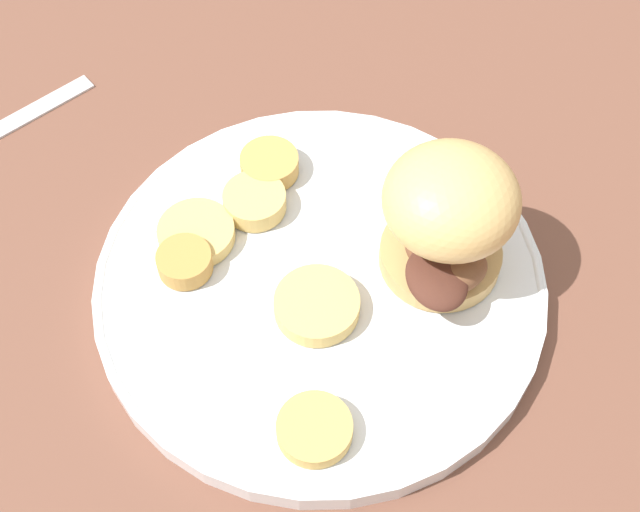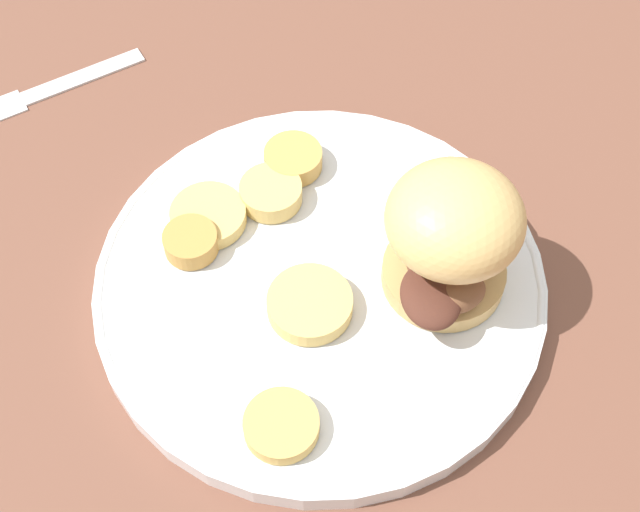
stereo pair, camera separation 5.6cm
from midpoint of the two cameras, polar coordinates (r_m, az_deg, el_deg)
The scene contains 10 objects.
ground_plane at distance 0.60m, azimuth 2.68°, elevation -2.52°, with size 4.00×4.00×0.00m, color brown.
dinner_plate at distance 0.59m, azimuth 2.72°, elevation -1.99°, with size 0.30×0.30×0.02m.
sandwich at distance 0.55m, azimuth 11.33°, elevation 1.06°, with size 0.08×0.11×0.10m.
potato_round_0 at distance 0.53m, azimuth 0.59°, elevation -11.05°, with size 0.05×0.05×0.01m, color tan.
potato_round_1 at distance 0.63m, azimuth 0.82°, elevation 6.05°, with size 0.04×0.04×0.01m, color tan.
potato_round_2 at distance 0.59m, azimuth -5.75°, elevation 0.35°, with size 0.04×0.04×0.01m, color #BC8942.
potato_round_3 at distance 0.57m, azimuth 1.88°, elevation -3.26°, with size 0.05×0.05×0.01m, color #DBB766.
potato_round_4 at distance 0.61m, azimuth -4.55°, elevation 2.39°, with size 0.05×0.05×0.01m, color #DBB766.
potato_round_5 at distance 0.61m, azimuth -0.55°, elevation 3.88°, with size 0.04×0.04×0.01m, color #DBB766.
fork at distance 0.74m, azimuth -14.87°, elevation 10.15°, with size 0.12×0.12×0.00m.
Camera 2 is at (0.08, -0.30, 0.51)m, focal length 50.00 mm.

